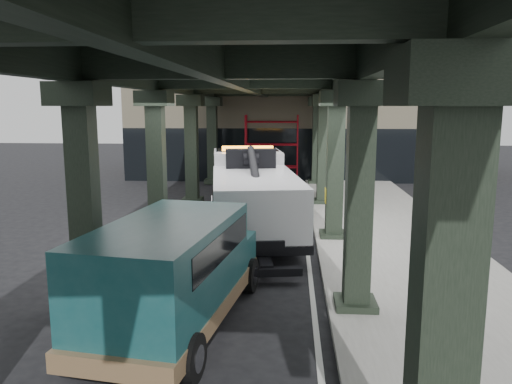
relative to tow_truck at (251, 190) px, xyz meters
The scene contains 8 objects.
ground 3.44m from the tow_truck, 85.04° to the right, with size 90.00×90.00×0.00m, color black.
sidewalk 5.09m from the tow_truck, 12.71° to the right, with size 5.00×40.00×0.15m, color gray.
lane_stripe 2.70m from the tow_truck, 28.66° to the right, with size 0.12×38.00×0.01m, color silver.
viaduct 4.10m from the tow_truck, 97.06° to the right, with size 7.40×32.00×6.40m.
building 17.26m from the tow_truck, 82.37° to the left, with size 22.00×10.00×8.00m, color #C6B793.
scaffolding 11.59m from the tow_truck, 88.68° to the left, with size 3.08×0.88×4.00m.
tow_truck is the anchor object (origin of this frame).
towed_van 8.20m from the tow_truck, 96.28° to the right, with size 2.99×5.94×2.31m.
Camera 1 is at (1.16, -14.52, 4.50)m, focal length 35.00 mm.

